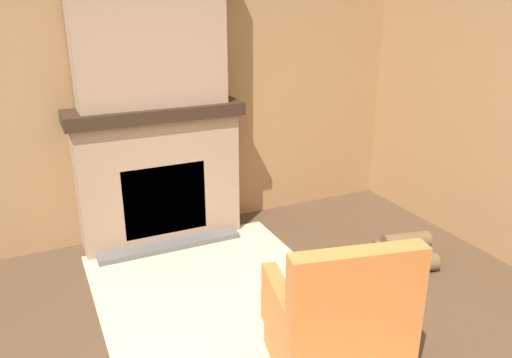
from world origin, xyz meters
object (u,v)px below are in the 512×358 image
object	(u,v)px
armchair	(337,328)
oil_lamp_vase	(89,98)
firewood_stack	(405,252)
storage_case	(174,94)

from	to	relation	value
armchair	oil_lamp_vase	distance (m)	2.64
firewood_stack	oil_lamp_vase	world-z (taller)	oil_lamp_vase
armchair	oil_lamp_vase	xyz separation A→B (m)	(-2.26, -0.94, 1.00)
storage_case	oil_lamp_vase	bearing A→B (deg)	-90.01
storage_case	firewood_stack	bearing A→B (deg)	48.17
oil_lamp_vase	armchair	bearing A→B (deg)	22.64
oil_lamp_vase	storage_case	size ratio (longest dim) A/B	1.34
armchair	storage_case	size ratio (longest dim) A/B	4.46
armchair	firewood_stack	xyz separation A→B (m)	(-0.89, 1.29, -0.25)
armchair	storage_case	xyz separation A→B (m)	(-2.26, -0.23, 0.97)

